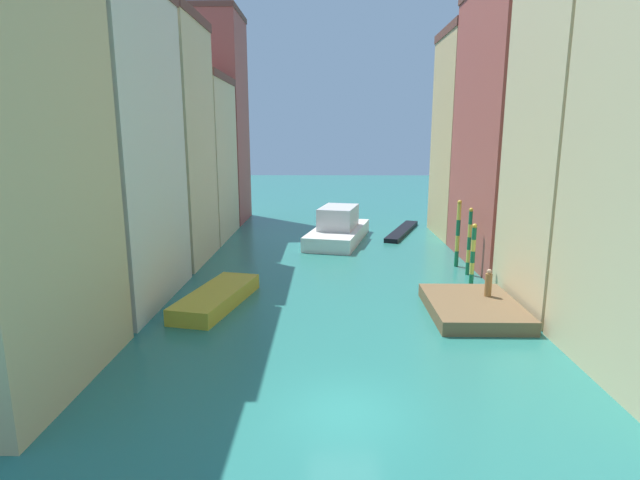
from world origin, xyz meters
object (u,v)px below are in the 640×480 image
waterfront_dock (473,307)px  gondola_black (402,231)px  mooring_pole_1 (469,241)px  mooring_pole_0 (473,254)px  vaporetto_white (338,229)px  mooring_pole_2 (458,233)px  motorboat_0 (217,297)px  person_on_dock (488,284)px

waterfront_dock → gondola_black: bearing=91.1°
gondola_black → mooring_pole_1: bearing=-81.3°
mooring_pole_0 → waterfront_dock: bearing=-105.0°
gondola_black → vaporetto_white: bearing=-148.7°
mooring_pole_2 → motorboat_0: mooring_pole_2 is taller
mooring_pole_2 → mooring_pole_0: bearing=-92.9°
waterfront_dock → vaporetto_white: vaporetto_white is taller
mooring_pole_0 → gondola_black: (-1.76, 16.74, -1.79)m
gondola_black → motorboat_0: size_ratio=1.34×
mooring_pole_1 → vaporetto_white: mooring_pole_1 is taller
waterfront_dock → person_on_dock: size_ratio=4.07×
mooring_pole_2 → gondola_black: size_ratio=0.48×
mooring_pole_2 → motorboat_0: 17.39m
person_on_dock → mooring_pole_0: size_ratio=0.39×
mooring_pole_1 → vaporetto_white: 13.55m
mooring_pole_2 → vaporetto_white: bearing=133.9°
vaporetto_white → mooring_pole_2: bearing=-46.1°
vaporetto_white → gondola_black: (6.17, 3.75, -0.91)m
mooring_pole_0 → mooring_pole_2: size_ratio=0.82×
waterfront_dock → mooring_pole_1: 7.88m
mooring_pole_1 → motorboat_0: size_ratio=0.61×
waterfront_dock → mooring_pole_0: mooring_pole_0 is taller
waterfront_dock → mooring_pole_2: 9.90m
vaporetto_white → mooring_pole_1: bearing=-51.7°
mooring_pole_0 → mooring_pole_2: (0.23, 4.52, 0.42)m
waterfront_dock → mooring_pole_0: (1.35, 5.03, 1.63)m
mooring_pole_0 → motorboat_0: mooring_pole_0 is taller
mooring_pole_0 → motorboat_0: 15.45m
mooring_pole_0 → mooring_pole_1: bearing=79.9°
waterfront_dock → mooring_pole_0: size_ratio=1.57×
mooring_pole_0 → mooring_pole_2: 4.55m
person_on_dock → motorboat_0: 14.57m
mooring_pole_0 → vaporetto_white: mooring_pole_0 is taller
person_on_dock → gondola_black: size_ratio=0.15×
waterfront_dock → mooring_pole_2: mooring_pole_2 is taller
mooring_pole_2 → motorboat_0: size_ratio=0.64×
waterfront_dock → motorboat_0: bearing=175.0°
person_on_dock → vaporetto_white: size_ratio=0.14×
waterfront_dock → person_on_dock: bearing=39.3°
mooring_pole_0 → mooring_pole_2: bearing=87.1°
person_on_dock → vaporetto_white: (-7.58, 17.21, -0.29)m
motorboat_0 → mooring_pole_2: bearing=29.0°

